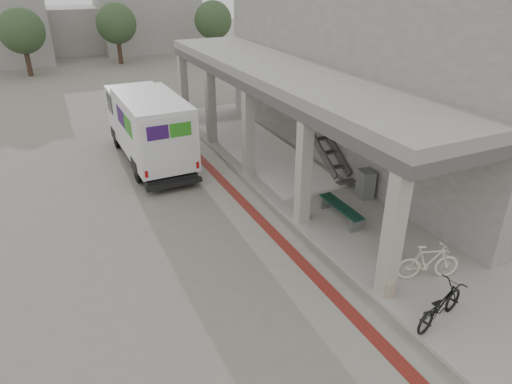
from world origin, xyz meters
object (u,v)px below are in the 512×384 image
utility_cabinet (366,184)px  bicycle_cream (428,262)px  fedex_truck (148,126)px  bench (341,209)px  bicycle_black (440,305)px

utility_cabinet → bicycle_cream: size_ratio=0.60×
utility_cabinet → bicycle_cream: 4.64m
fedex_truck → bench: size_ratio=3.45×
fedex_truck → utility_cabinet: fedex_truck is taller
utility_cabinet → bicycle_cream: bicycle_cream is taller
bench → utility_cabinet: size_ratio=2.02×
fedex_truck → bench: 8.74m
bench → fedex_truck: bearing=120.1°
fedex_truck → utility_cabinet: 8.91m
fedex_truck → utility_cabinet: (5.80, -6.70, -0.93)m
utility_cabinet → bicycle_black: size_ratio=0.57×
utility_cabinet → bicycle_black: (-2.38, -5.73, -0.04)m
utility_cabinet → fedex_truck: bearing=141.1°
bench → bicycle_black: bicycle_black is taller
bicycle_black → bicycle_cream: 1.62m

